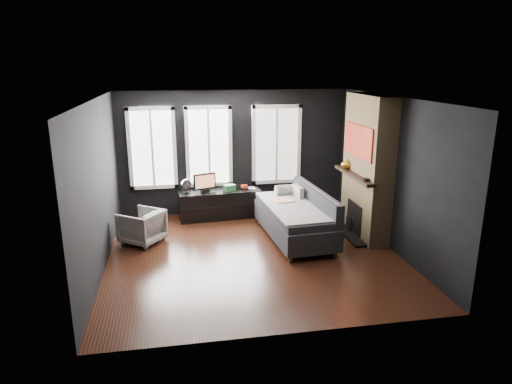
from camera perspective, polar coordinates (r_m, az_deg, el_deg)
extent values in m
plane|color=black|center=(8.11, -0.32, -7.76)|extent=(5.00, 5.00, 0.00)
plane|color=white|center=(7.46, -0.36, 11.63)|extent=(5.00, 5.00, 0.00)
cube|color=black|center=(10.09, -2.78, 4.97)|extent=(5.00, 0.02, 2.70)
cube|color=black|center=(7.67, -19.08, 0.62)|extent=(0.02, 5.00, 2.70)
cube|color=black|center=(8.45, 16.61, 2.20)|extent=(0.02, 5.00, 2.70)
cube|color=gray|center=(9.16, 5.25, -0.44)|extent=(0.15, 0.41, 0.40)
imported|color=silver|center=(8.75, -14.09, -4.03)|extent=(0.91, 0.92, 0.69)
imported|color=#CA411F|center=(9.88, -1.49, 0.69)|extent=(0.14, 0.12, 0.14)
imported|color=#AFA88D|center=(9.94, -1.00, 1.03)|extent=(0.16, 0.02, 0.21)
cube|color=#2A6B3A|center=(9.80, -3.34, 0.53)|extent=(0.28, 0.23, 0.13)
imported|color=gold|center=(9.21, 11.21, 3.52)|extent=(0.23, 0.24, 0.20)
cylinder|color=black|center=(8.33, 13.64, 1.51)|extent=(0.13, 0.13, 0.04)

